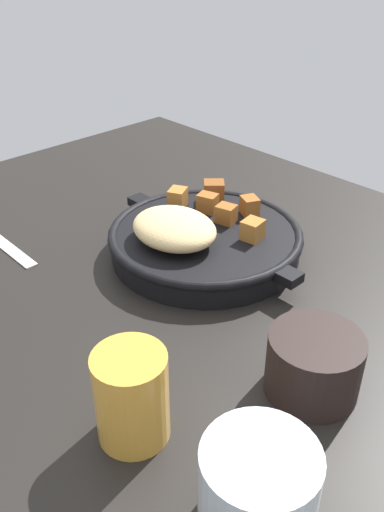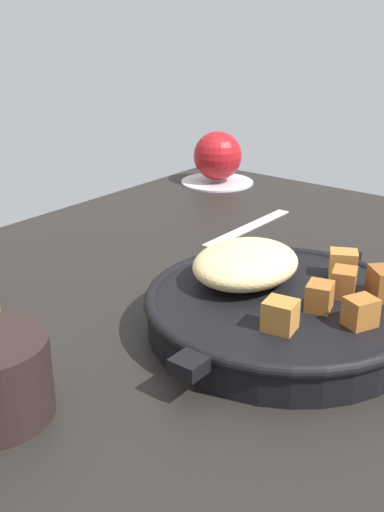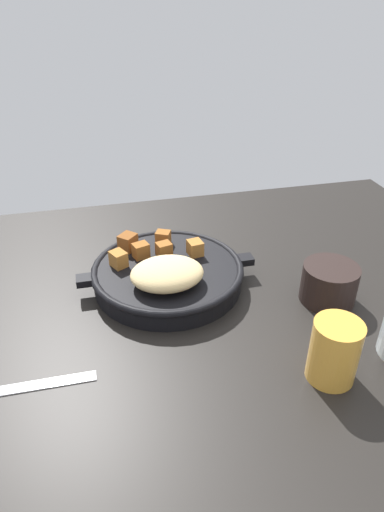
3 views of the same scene
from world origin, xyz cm
name	(u,v)px [view 3 (image 3 of 3)]	position (x,y,z in cm)	size (l,w,h in cm)	color
ground_plane	(207,305)	(0.00, 0.00, -1.20)	(106.29, 77.71, 2.40)	black
cast_iron_skillet	(167,273)	(5.45, -4.99, 2.52)	(29.08, 24.74, 7.01)	black
butter_knife	(20,387)	(27.25, 12.39, 0.18)	(18.51, 1.60, 0.36)	silver
juice_glass_amber	(334,351)	(-10.90, 19.23, 4.20)	(6.11, 6.11, 8.40)	gold
coffee_mug_dark	(329,283)	(-18.25, 4.41, 3.03)	(8.57, 8.57, 6.06)	black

